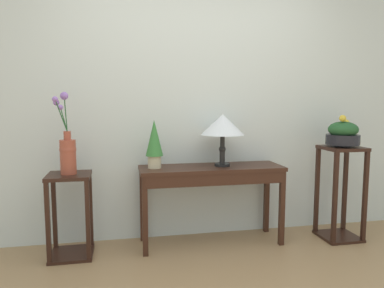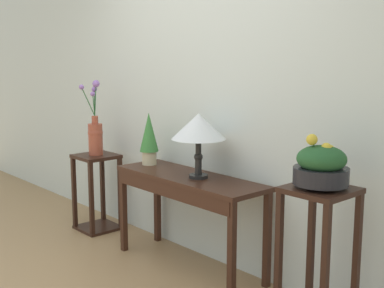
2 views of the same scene
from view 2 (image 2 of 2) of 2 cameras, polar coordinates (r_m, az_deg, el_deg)
back_wall_with_art at (r=4.07m, az=1.75°, el=6.74°), size 9.00×0.10×2.80m
console_table at (r=3.89m, az=-0.60°, el=-4.93°), size 1.30×0.42×0.72m
table_lamp at (r=3.74m, az=0.71°, el=1.77°), size 0.39×0.39×0.47m
potted_plant_on_console at (r=4.24m, az=-4.74°, el=0.83°), size 0.15×0.15×0.43m
pedestal_stand_left at (r=4.91m, az=-10.37°, el=-5.24°), size 0.35×0.35×0.71m
flower_vase_tall_left at (r=4.81m, az=-10.58°, el=1.24°), size 0.18×0.19×0.68m
pedestal_stand_right at (r=3.09m, az=13.57°, el=-12.71°), size 0.35×0.35×0.89m
planter_bowl_wide_right at (r=2.92m, az=14.01°, el=-2.37°), size 0.31×0.31×0.30m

